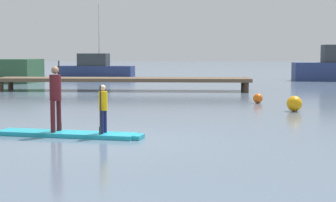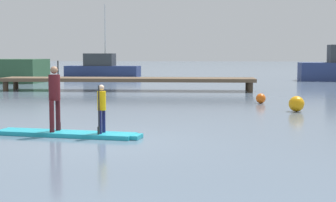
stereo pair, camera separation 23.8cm
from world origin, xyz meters
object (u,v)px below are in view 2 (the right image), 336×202
(mooring_buoy_near, at_px, (296,104))
(mooring_buoy_mid, at_px, (261,98))
(paddler_adult, at_px, (55,94))
(motor_boat_small_navy, at_px, (102,68))
(paddler_child_solo, at_px, (101,106))
(paddleboard_near, at_px, (68,134))

(mooring_buoy_near, distance_m, mooring_buoy_mid, 3.08)
(paddler_adult, relative_size, mooring_buoy_near, 3.21)
(motor_boat_small_navy, relative_size, mooring_buoy_mid, 16.85)
(motor_boat_small_navy, relative_size, mooring_buoy_near, 12.35)
(paddler_child_solo, bearing_deg, motor_boat_small_navy, 101.41)
(paddleboard_near, bearing_deg, motor_boat_small_navy, 100.03)
(paddler_child_solo, height_order, motor_boat_small_navy, motor_boat_small_navy)
(paddler_adult, bearing_deg, mooring_buoy_near, 41.22)
(paddler_child_solo, distance_m, motor_boat_small_navy, 33.36)
(paddler_adult, xyz_separation_m, motor_boat_small_navy, (-5.43, 32.47, -0.26))
(paddler_adult, bearing_deg, paddleboard_near, -11.46)
(paddler_child_solo, bearing_deg, paddleboard_near, 169.02)
(paddleboard_near, xyz_separation_m, motor_boat_small_navy, (-5.76, 32.54, 0.68))
(paddleboard_near, height_order, mooring_buoy_near, mooring_buoy_near)
(mooring_buoy_near, bearing_deg, paddler_adult, -138.78)
(paddleboard_near, bearing_deg, paddler_child_solo, -10.98)
(paddler_adult, xyz_separation_m, mooring_buoy_mid, (5.67, 8.70, -0.79))
(paddler_adult, bearing_deg, motor_boat_small_navy, 99.50)
(mooring_buoy_near, bearing_deg, motor_boat_small_navy, 114.22)
(paddler_adult, bearing_deg, mooring_buoy_mid, 56.91)
(paddleboard_near, relative_size, mooring_buoy_mid, 9.42)
(paddleboard_near, xyz_separation_m, mooring_buoy_near, (6.26, 5.83, 0.21))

